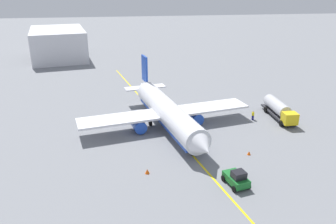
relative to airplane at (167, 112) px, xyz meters
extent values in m
plane|color=slate|center=(0.45, 0.09, -2.80)|extent=(400.00, 400.00, 0.00)
cylinder|color=white|center=(0.45, 0.09, 0.18)|extent=(25.38, 8.73, 3.96)
cube|color=#1E47B7|center=(0.45, 0.09, -0.91)|extent=(23.88, 7.76, 1.11)
cone|color=white|center=(14.13, 2.78, 0.18)|extent=(4.15, 4.40, 3.80)
cone|color=white|center=(-13.91, -2.73, 0.58)|extent=(5.44, 4.24, 3.37)
cube|color=#1E47B7|center=(-13.22, -2.60, 4.56)|extent=(3.21, 0.97, 5.20)
cube|color=white|center=(-13.22, -2.60, 0.58)|extent=(3.98, 8.71, 0.24)
cube|color=white|center=(-0.53, -0.10, -0.31)|extent=(10.58, 30.79, 0.36)
cylinder|color=#1E47B7|center=(-0.75, 5.15, -1.56)|extent=(3.54, 2.68, 2.10)
cylinder|color=#1E47B7|center=(1.26, -5.05, -1.56)|extent=(3.54, 2.68, 2.10)
cylinder|color=#4C4C51|center=(10.71, 2.11, -1.63)|extent=(0.24, 0.24, 1.24)
cylinder|color=black|center=(10.71, 2.11, -2.25)|extent=(1.16, 0.60, 1.10)
cylinder|color=#4C4C51|center=(-2.01, 2.25, -1.63)|extent=(0.24, 0.24, 1.24)
cylinder|color=black|center=(-2.01, 2.25, -2.25)|extent=(1.16, 0.60, 1.10)
cylinder|color=#4C4C51|center=(-1.01, -2.85, -1.63)|extent=(0.24, 0.24, 1.24)
cylinder|color=black|center=(-1.01, -2.85, -2.25)|extent=(1.16, 0.60, 1.10)
cube|color=#2D2D33|center=(-1.41, 21.26, -2.10)|extent=(10.24, 2.75, 0.30)
cube|color=yellow|center=(3.28, 21.14, -1.15)|extent=(2.06, 2.45, 2.00)
cube|color=black|center=(4.18, 21.12, -0.75)|extent=(0.21, 2.00, 0.90)
cylinder|color=silver|center=(-2.01, 21.27, -0.80)|extent=(7.44, 2.48, 2.30)
cylinder|color=black|center=(2.91, 22.40, -2.25)|extent=(1.11, 0.38, 1.10)
cylinder|color=black|center=(2.85, 19.90, -2.25)|extent=(1.11, 0.38, 1.10)
cylinder|color=black|center=(-3.97, 22.57, -2.25)|extent=(1.11, 0.38, 1.10)
cylinder|color=black|center=(-4.03, 20.07, -2.25)|extent=(1.11, 0.38, 1.10)
cube|color=#196B28|center=(19.17, 5.80, -1.95)|extent=(3.94, 2.72, 0.90)
cube|color=black|center=(19.66, 5.90, -1.05)|extent=(1.71, 1.86, 0.90)
cylinder|color=black|center=(18.12, 4.54, -2.40)|extent=(0.85, 0.46, 0.80)
cylinder|color=black|center=(17.69, 6.50, -2.40)|extent=(0.85, 0.46, 0.80)
cylinder|color=black|center=(20.66, 5.10, -2.40)|extent=(0.85, 0.46, 0.80)
cylinder|color=black|center=(20.23, 7.05, -2.40)|extent=(0.85, 0.46, 0.80)
cube|color=navy|center=(-0.92, 16.16, -2.38)|extent=(0.50, 0.40, 0.85)
cube|color=yellow|center=(-0.92, 16.16, -1.65)|extent=(0.58, 0.46, 0.60)
sphere|color=tan|center=(-0.92, 16.16, -1.21)|extent=(0.24, 0.24, 0.24)
cone|color=#F2590F|center=(11.90, 10.42, -2.51)|extent=(0.53, 0.53, 0.58)
cone|color=#F2590F|center=(14.78, -4.94, -2.47)|extent=(0.60, 0.60, 0.67)
cube|color=silver|center=(-61.96, -26.69, 1.92)|extent=(28.16, 20.73, 9.45)
cube|color=#4C515B|center=(-60.52, -34.89, 0.51)|extent=(17.74, 3.26, 6.24)
cube|color=yellow|center=(0.45, 0.09, -2.79)|extent=(85.16, 17.02, 0.01)
camera|label=1|loc=(53.72, -8.20, 21.18)|focal=36.10mm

